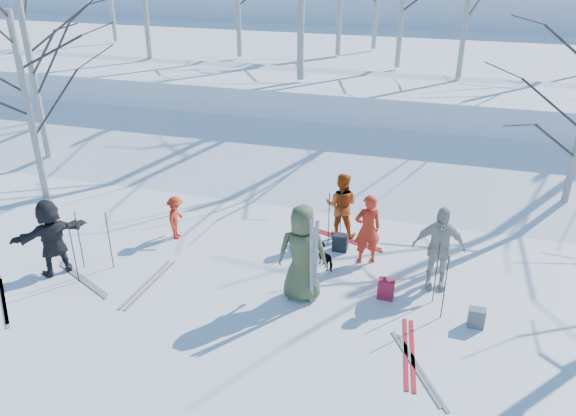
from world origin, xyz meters
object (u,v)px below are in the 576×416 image
(backpack_grey, at_px, (476,318))
(dog, at_px, (327,257))
(skier_grey_west, at_px, (52,237))
(skier_redor_behind, at_px, (341,205))
(skier_red_north, at_px, (368,229))
(skier_olive_center, at_px, (302,253))
(backpack_dark, at_px, (340,242))
(skier_red_seated, at_px, (176,217))
(backpack_red, at_px, (386,289))
(skier_cream_east, at_px, (438,248))

(backpack_grey, bearing_deg, dog, 157.86)
(skier_grey_west, bearing_deg, skier_redor_behind, 158.93)
(skier_red_north, distance_m, backpack_grey, 2.97)
(skier_redor_behind, bearing_deg, skier_olive_center, 84.45)
(dog, relative_size, backpack_dark, 1.45)
(skier_red_seated, xyz_separation_m, dog, (3.74, -0.30, -0.29))
(dog, relative_size, backpack_red, 1.38)
(skier_redor_behind, xyz_separation_m, dog, (0.01, -1.51, -0.55))
(skier_red_north, relative_size, dog, 2.79)
(skier_olive_center, distance_m, backpack_dark, 2.21)
(skier_cream_east, relative_size, backpack_red, 4.30)
(skier_cream_east, xyz_separation_m, skier_grey_west, (-7.79, -1.74, -0.05))
(skier_cream_east, height_order, dog, skier_cream_east)
(skier_grey_west, relative_size, backpack_red, 4.06)
(dog, bearing_deg, skier_olive_center, 32.37)
(skier_red_seated, xyz_separation_m, backpack_red, (5.13, -1.12, -0.32))
(skier_red_north, height_order, backpack_red, skier_red_north)
(skier_olive_center, bearing_deg, skier_red_seated, -33.10)
(skier_red_seated, bearing_deg, skier_cream_east, -102.95)
(skier_redor_behind, height_order, skier_grey_west, skier_grey_west)
(skier_cream_east, bearing_deg, skier_olive_center, -163.18)
(skier_redor_behind, bearing_deg, skier_grey_west, 30.44)
(skier_cream_east, bearing_deg, backpack_dark, 150.09)
(skier_cream_east, relative_size, backpack_grey, 4.75)
(skier_red_north, relative_size, backpack_grey, 4.26)
(skier_red_north, xyz_separation_m, skier_cream_east, (1.52, -0.57, 0.09))
(dog, height_order, backpack_grey, dog)
(skier_cream_east, relative_size, backpack_dark, 4.52)
(skier_olive_center, relative_size, skier_redor_behind, 1.25)
(skier_redor_behind, bearing_deg, skier_red_north, 126.00)
(skier_cream_east, xyz_separation_m, dog, (-2.30, 0.11, -0.66))
(skier_red_north, xyz_separation_m, skier_red_seated, (-4.52, -0.17, -0.28))
(skier_olive_center, bearing_deg, backpack_grey, 170.00)
(skier_olive_center, relative_size, backpack_dark, 4.98)
(skier_cream_east, distance_m, dog, 2.39)
(skier_redor_behind, xyz_separation_m, skier_red_seated, (-3.73, -1.22, -0.27))
(dog, bearing_deg, skier_grey_west, -28.57)
(skier_red_seated, relative_size, skier_cream_east, 0.59)
(skier_redor_behind, xyz_separation_m, backpack_dark, (0.15, -0.72, -0.60))
(skier_grey_west, distance_m, dog, 5.83)
(skier_cream_east, bearing_deg, dog, 170.01)
(skier_olive_center, distance_m, backpack_grey, 3.44)
(skier_red_north, bearing_deg, skier_red_seated, -21.73)
(dog, bearing_deg, skier_red_north, 163.67)
(backpack_dark, bearing_deg, backpack_grey, -34.64)
(skier_redor_behind, relative_size, skier_grey_west, 0.94)
(skier_olive_center, distance_m, skier_red_seated, 3.86)
(backpack_red, bearing_deg, skier_red_seated, 167.67)
(skier_red_seated, height_order, skier_cream_east, skier_cream_east)
(skier_redor_behind, distance_m, backpack_red, 2.79)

